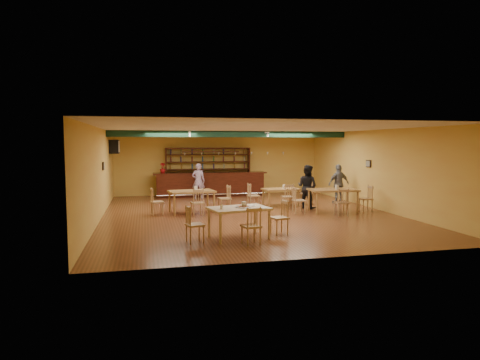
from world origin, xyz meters
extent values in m
plane|color=brown|center=(0.00, 0.00, 0.00)|extent=(12.00, 12.00, 0.00)
cube|color=#10301F|center=(0.00, 2.80, 2.87)|extent=(10.00, 0.30, 0.25)
cube|color=white|center=(-1.80, 3.40, 2.94)|extent=(0.05, 2.50, 0.05)
cube|color=white|center=(1.40, 3.40, 2.94)|extent=(0.05, 2.50, 0.05)
cube|color=white|center=(-4.80, 4.20, 2.35)|extent=(0.34, 0.70, 0.48)
cube|color=black|center=(-4.97, 1.00, 1.70)|extent=(0.04, 0.34, 0.28)
cube|color=black|center=(4.97, 0.50, 1.70)|extent=(0.04, 0.34, 0.28)
cube|color=black|center=(-0.56, 5.15, 0.56)|extent=(5.30, 0.85, 1.13)
cube|color=black|center=(-0.56, 5.78, 1.14)|extent=(4.10, 0.40, 2.28)
imported|color=#A50F13|center=(-2.76, 5.15, 1.37)|extent=(0.34, 0.34, 0.47)
cube|color=#A07538|center=(-1.93, 0.64, 0.40)|extent=(1.72, 1.19, 0.80)
cube|color=#A07538|center=(1.70, 1.47, 0.35)|extent=(1.46, 0.95, 0.70)
cube|color=#A07538|center=(3.09, -0.36, 0.42)|extent=(1.72, 1.08, 0.84)
cube|color=tan|center=(-1.16, -3.73, 0.41)|extent=(1.69, 1.26, 0.82)
cylinder|color=silver|center=(-1.05, -3.73, 0.82)|extent=(0.55, 0.55, 0.01)
cylinder|color=#EAE5C6|center=(-1.65, -3.89, 0.87)|extent=(0.09, 0.09, 0.11)
cube|color=white|center=(-0.78, -3.51, 0.83)|extent=(0.25, 0.24, 0.03)
cube|color=silver|center=(-0.89, -3.68, 0.83)|extent=(0.32, 0.09, 0.00)
cylinder|color=white|center=(-0.56, -3.95, 0.82)|extent=(0.26, 0.26, 0.01)
imported|color=#774494|center=(-1.23, 4.33, 0.80)|extent=(0.64, 0.48, 1.61)
imported|color=black|center=(2.50, 0.67, 0.83)|extent=(0.99, 1.03, 1.66)
imported|color=slate|center=(4.29, 1.64, 0.81)|extent=(1.00, 0.52, 1.63)
camera|label=1|loc=(-3.54, -14.36, 2.49)|focal=31.45mm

